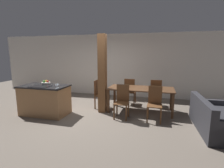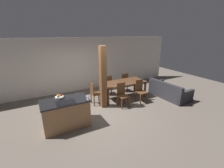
# 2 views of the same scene
# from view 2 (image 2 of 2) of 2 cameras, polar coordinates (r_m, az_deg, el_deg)

# --- Properties ---
(ground_plane) EXTENTS (16.00, 16.00, 0.00)m
(ground_plane) POSITION_cam_2_polar(r_m,az_deg,el_deg) (5.99, -4.22, -10.07)
(ground_plane) COLOR #665B51
(wall_back) EXTENTS (11.20, 0.08, 2.70)m
(wall_back) POSITION_cam_2_polar(r_m,az_deg,el_deg) (7.89, -12.41, 7.13)
(wall_back) COLOR silver
(wall_back) RESTS_ON ground_plane
(kitchen_island) EXTENTS (1.44, 0.82, 0.92)m
(kitchen_island) POSITION_cam_2_polar(r_m,az_deg,el_deg) (5.10, -17.16, -10.60)
(kitchen_island) COLOR #9E7047
(kitchen_island) RESTS_ON ground_plane
(fruit_bowl) EXTENTS (0.27, 0.27, 0.12)m
(fruit_bowl) POSITION_cam_2_polar(r_m,az_deg,el_deg) (5.09, -19.43, -4.60)
(fruit_bowl) COLOR silver
(fruit_bowl) RESTS_ON kitchen_island
(wine_glass_near) EXTENTS (0.07, 0.07, 0.15)m
(wine_glass_near) POSITION_cam_2_polar(r_m,az_deg,el_deg) (4.69, -9.21, -4.78)
(wine_glass_near) COLOR silver
(wine_glass_near) RESTS_ON kitchen_island
(wine_glass_middle) EXTENTS (0.07, 0.07, 0.15)m
(wine_glass_middle) POSITION_cam_2_polar(r_m,az_deg,el_deg) (4.76, -9.54, -4.43)
(wine_glass_middle) COLOR silver
(wine_glass_middle) RESTS_ON kitchen_island
(dining_table) EXTENTS (2.08, 0.94, 0.78)m
(dining_table) POSITION_cam_2_polar(r_m,az_deg,el_deg) (6.88, 4.26, 0.07)
(dining_table) COLOR #51331E
(dining_table) RESTS_ON ground_plane
(dining_chair_near_left) EXTENTS (0.40, 0.40, 0.97)m
(dining_chair_near_left) POSITION_cam_2_polar(r_m,az_deg,el_deg) (6.17, 3.98, -3.98)
(dining_chair_near_left) COLOR brown
(dining_chair_near_left) RESTS_ON ground_plane
(dining_chair_near_right) EXTENTS (0.40, 0.40, 0.97)m
(dining_chair_near_right) POSITION_cam_2_polar(r_m,az_deg,el_deg) (6.68, 10.79, -2.45)
(dining_chair_near_right) COLOR brown
(dining_chair_near_right) RESTS_ON ground_plane
(dining_chair_far_left) EXTENTS (0.40, 0.40, 0.97)m
(dining_chair_far_left) POSITION_cam_2_polar(r_m,az_deg,el_deg) (7.29, -1.79, -0.29)
(dining_chair_far_left) COLOR brown
(dining_chair_far_left) RESTS_ON ground_plane
(dining_chair_far_right) EXTENTS (0.40, 0.40, 0.97)m
(dining_chair_far_right) POSITION_cam_2_polar(r_m,az_deg,el_deg) (7.73, 4.42, 0.78)
(dining_chair_far_right) COLOR brown
(dining_chair_far_right) RESTS_ON ground_plane
(dining_chair_head_end) EXTENTS (0.40, 0.40, 0.97)m
(dining_chair_head_end) POSITION_cam_2_polar(r_m,az_deg,el_deg) (6.34, -6.68, -3.41)
(dining_chair_head_end) COLOR brown
(dining_chair_head_end) RESTS_ON ground_plane
(couch) EXTENTS (1.03, 1.85, 0.79)m
(couch) POSITION_cam_2_polar(r_m,az_deg,el_deg) (7.56, 20.89, -2.78)
(couch) COLOR #2D2D33
(couch) RESTS_ON ground_plane
(timber_post) EXTENTS (0.24, 0.24, 2.46)m
(timber_post) POSITION_cam_2_polar(r_m,az_deg,el_deg) (5.87, -3.46, 2.39)
(timber_post) COLOR brown
(timber_post) RESTS_ON ground_plane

